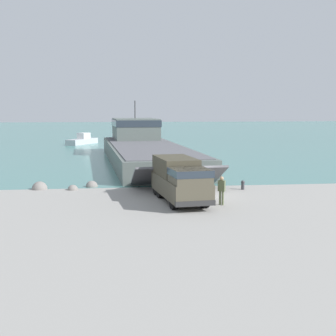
% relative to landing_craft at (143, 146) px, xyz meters
% --- Properties ---
extents(ground_plane, '(240.00, 240.00, 0.00)m').
position_rel_landing_craft_xyz_m(ground_plane, '(2.61, -23.55, -1.66)').
color(ground_plane, gray).
extents(water_surface, '(240.00, 180.00, 0.01)m').
position_rel_landing_craft_xyz_m(water_surface, '(2.61, 70.22, -1.66)').
color(water_surface, '#477F7A').
rests_on(water_surface, ground_plane).
extents(landing_craft, '(10.05, 36.37, 7.12)m').
position_rel_landing_craft_xyz_m(landing_craft, '(0.00, 0.00, 0.00)').
color(landing_craft, '#56605B').
rests_on(landing_craft, ground_plane).
extents(military_truck, '(3.22, 7.31, 2.80)m').
position_rel_landing_craft_xyz_m(military_truck, '(0.78, -25.66, -0.17)').
color(military_truck, '#4C4738').
rests_on(military_truck, ground_plane).
extents(soldier_on_ramp, '(0.50, 0.44, 1.82)m').
position_rel_landing_craft_xyz_m(soldier_on_ramp, '(3.22, -27.04, -0.60)').
color(soldier_on_ramp, '#566042').
rests_on(soldier_on_ramp, ground_plane).
extents(moored_boat_a, '(5.21, 7.32, 1.91)m').
position_rel_landing_craft_xyz_m(moored_boat_a, '(-8.74, 25.76, -1.03)').
color(moored_boat_a, '#B7BABF').
rests_on(moored_boat_a, ground_plane).
extents(moored_boat_c, '(3.23, 8.79, 1.99)m').
position_rel_landing_craft_xyz_m(moored_boat_c, '(-1.01, 36.38, -1.00)').
color(moored_boat_c, '#B7BABF').
rests_on(moored_boat_c, ground_plane).
extents(mooring_bollard, '(0.28, 0.28, 0.70)m').
position_rel_landing_craft_xyz_m(mooring_bollard, '(6.12, -21.67, -1.28)').
color(mooring_bollard, '#333338').
rests_on(mooring_bollard, ground_plane).
extents(shoreline_rock_a, '(0.78, 0.78, 0.78)m').
position_rel_landing_craft_xyz_m(shoreline_rock_a, '(-6.57, -20.35, -1.66)').
color(shoreline_rock_a, gray).
rests_on(shoreline_rock_a, ground_plane).
extents(shoreline_rock_b, '(0.95, 0.95, 0.95)m').
position_rel_landing_craft_xyz_m(shoreline_rock_b, '(-5.22, -19.08, -1.66)').
color(shoreline_rock_b, gray).
rests_on(shoreline_rock_b, ground_plane).
extents(shoreline_rock_c, '(1.17, 1.17, 1.17)m').
position_rel_landing_craft_xyz_m(shoreline_rock_c, '(-9.09, -19.73, -1.66)').
color(shoreline_rock_c, gray).
rests_on(shoreline_rock_c, ground_plane).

